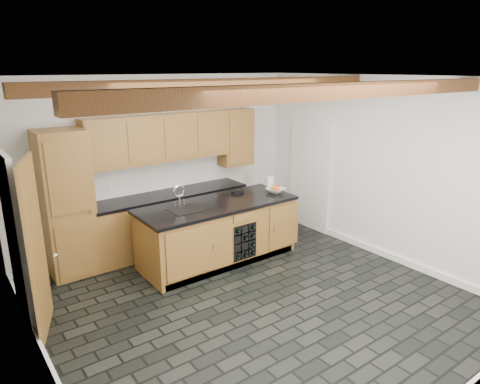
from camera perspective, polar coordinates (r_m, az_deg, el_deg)
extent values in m
plane|color=black|center=(5.74, 1.94, -14.14)|extent=(5.00, 5.00, 0.00)
plane|color=white|center=(7.23, -10.35, 4.03)|extent=(5.00, 0.00, 5.00)
plane|color=white|center=(4.19, -25.98, -6.52)|extent=(0.00, 5.00, 5.00)
plane|color=white|center=(6.96, 18.46, 2.96)|extent=(0.00, 5.00, 5.00)
plane|color=white|center=(4.95, 2.27, 15.07)|extent=(5.00, 5.00, 0.00)
cube|color=brown|center=(4.08, 13.10, 13.00)|extent=(4.90, 0.15, 0.15)
cube|color=brown|center=(5.43, -1.82, 14.13)|extent=(4.90, 0.15, 0.15)
cube|color=white|center=(4.84, -23.62, -21.40)|extent=(0.04, 5.00, 0.10)
cube|color=white|center=(7.35, 17.43, -7.34)|extent=(0.04, 5.00, 0.10)
cube|color=white|center=(5.53, -27.83, -5.61)|extent=(0.06, 0.94, 2.04)
cube|color=#9F6E33|center=(5.23, -25.55, -6.74)|extent=(0.31, 0.77, 2.00)
cube|color=white|center=(7.95, 9.32, 2.37)|extent=(0.06, 0.98, 2.04)
cube|color=black|center=(7.97, 9.44, 2.26)|extent=(0.02, 0.86, 1.96)
cube|color=#9F6E33|center=(6.50, -22.10, -1.51)|extent=(0.65, 0.60, 2.10)
cube|color=#9F6E33|center=(7.23, -9.08, -3.85)|extent=(2.60, 0.60, 0.88)
cube|color=black|center=(7.08, -9.24, -0.32)|extent=(2.64, 0.62, 0.05)
cube|color=white|center=(7.26, -10.40, 2.37)|extent=(2.60, 0.02, 0.52)
cube|color=#9F6E33|center=(6.95, -10.81, 7.07)|extent=(2.40, 0.35, 0.75)
cube|color=#9F6E33|center=(7.72, -0.64, 7.33)|extent=(0.60, 0.35, 1.00)
cube|color=#9F6E33|center=(6.65, -2.96, -5.48)|extent=(2.40, 0.90, 0.88)
cube|color=black|center=(6.49, -3.02, -1.67)|extent=(2.46, 0.96, 0.05)
cube|color=#9F6E33|center=(5.92, -6.33, -7.97)|extent=(0.80, 0.02, 0.70)
cube|color=#9F6E33|center=(6.84, 5.87, -4.55)|extent=(0.60, 0.02, 0.70)
cube|color=black|center=(6.52, -0.11, -6.28)|extent=(0.42, 0.30, 0.56)
cylinder|color=black|center=(6.58, 0.10, -8.07)|extent=(0.07, 0.26, 0.07)
cylinder|color=black|center=(6.65, 1.07, -7.78)|extent=(0.07, 0.26, 0.07)
cylinder|color=black|center=(6.47, 0.10, -5.81)|extent=(0.07, 0.26, 0.07)
cylinder|color=black|center=(6.55, 1.09, -5.54)|extent=(0.07, 0.26, 0.07)
cylinder|color=black|center=(6.60, 1.08, -6.67)|extent=(0.07, 0.26, 0.07)
cylinder|color=black|center=(6.34, -0.92, -4.93)|extent=(0.07, 0.26, 0.07)
cylinder|color=black|center=(6.50, -0.91, -8.38)|extent=(0.07, 0.26, 0.07)
cylinder|color=black|center=(6.49, 1.09, -4.39)|extent=(0.07, 0.26, 0.07)
cube|color=black|center=(6.22, -7.26, -2.41)|extent=(0.45, 0.40, 0.02)
cylinder|color=silver|center=(6.33, -8.09, -1.08)|extent=(0.02, 0.02, 0.20)
torus|color=silver|center=(6.29, -8.14, 0.13)|extent=(0.18, 0.02, 0.18)
cylinder|color=silver|center=(6.32, -8.70, -1.73)|extent=(0.02, 0.02, 0.08)
cylinder|color=silver|center=(6.39, -7.44, -1.47)|extent=(0.02, 0.02, 0.08)
cube|color=black|center=(6.96, -0.33, 0.01)|extent=(0.20, 0.13, 0.04)
cylinder|color=black|center=(6.96, -0.34, 0.24)|extent=(0.13, 0.13, 0.02)
imported|color=silver|center=(7.03, 4.77, 0.23)|extent=(0.36, 0.36, 0.07)
sphere|color=red|center=(7.05, 5.08, 0.60)|extent=(0.07, 0.07, 0.07)
sphere|color=orange|center=(7.06, 4.62, 0.64)|extent=(0.07, 0.07, 0.07)
sphere|color=olive|center=(7.01, 4.37, 0.54)|extent=(0.07, 0.07, 0.07)
sphere|color=#D74A20|center=(6.97, 4.67, 0.43)|extent=(0.07, 0.07, 0.07)
sphere|color=orange|center=(6.99, 5.12, 0.47)|extent=(0.07, 0.07, 0.07)
cylinder|color=white|center=(7.17, 4.02, 1.18)|extent=(0.12, 0.12, 0.22)
imported|color=white|center=(6.72, -19.41, -1.39)|extent=(0.10, 0.10, 0.08)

